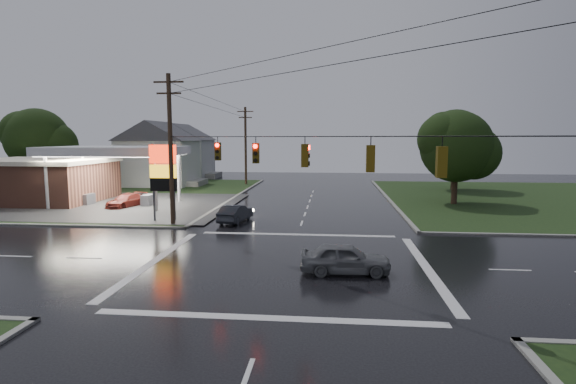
# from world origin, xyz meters

# --- Properties ---
(ground) EXTENTS (120.00, 120.00, 0.00)m
(ground) POSITION_xyz_m (0.00, 0.00, 0.00)
(ground) COLOR black
(ground) RESTS_ON ground
(grass_nw) EXTENTS (36.00, 36.00, 0.08)m
(grass_nw) POSITION_xyz_m (-26.00, 26.00, 0.04)
(grass_nw) COLOR #1C3115
(grass_nw) RESTS_ON ground
(grass_ne) EXTENTS (36.00, 36.00, 0.08)m
(grass_ne) POSITION_xyz_m (26.00, 26.00, 0.04)
(grass_ne) COLOR #1C3115
(grass_ne) RESTS_ON ground
(gas_station) EXTENTS (26.20, 18.00, 5.60)m
(gas_station) POSITION_xyz_m (-25.68, 19.70, 2.55)
(gas_station) COLOR #2D2D2D
(gas_station) RESTS_ON ground
(pylon_sign) EXTENTS (2.00, 0.35, 6.00)m
(pylon_sign) POSITION_xyz_m (-10.50, 10.50, 4.01)
(pylon_sign) COLOR #59595E
(pylon_sign) RESTS_ON ground
(utility_pole_nw) EXTENTS (2.20, 0.32, 11.00)m
(utility_pole_nw) POSITION_xyz_m (-9.50, 9.50, 5.72)
(utility_pole_nw) COLOR #382619
(utility_pole_nw) RESTS_ON ground
(utility_pole_n) EXTENTS (2.20, 0.32, 10.50)m
(utility_pole_n) POSITION_xyz_m (-9.50, 38.00, 5.47)
(utility_pole_n) COLOR #382619
(utility_pole_n) RESTS_ON ground
(traffic_signals) EXTENTS (26.87, 26.87, 1.47)m
(traffic_signals) POSITION_xyz_m (0.02, -0.02, 6.48)
(traffic_signals) COLOR black
(traffic_signals) RESTS_ON ground
(house_near) EXTENTS (11.05, 8.48, 8.60)m
(house_near) POSITION_xyz_m (-20.95, 36.00, 4.41)
(house_near) COLOR silver
(house_near) RESTS_ON ground
(house_far) EXTENTS (11.05, 8.48, 8.60)m
(house_far) POSITION_xyz_m (-21.95, 48.00, 4.41)
(house_far) COLOR silver
(house_far) RESTS_ON ground
(tree_nw_behind) EXTENTS (8.93, 7.60, 10.00)m
(tree_nw_behind) POSITION_xyz_m (-33.84, 29.99, 6.18)
(tree_nw_behind) COLOR black
(tree_nw_behind) RESTS_ON ground
(tree_ne_near) EXTENTS (7.99, 6.80, 8.98)m
(tree_ne_near) POSITION_xyz_m (14.14, 21.99, 5.56)
(tree_ne_near) COLOR black
(tree_ne_near) RESTS_ON ground
(tree_ne_far) EXTENTS (8.46, 7.20, 9.80)m
(tree_ne_far) POSITION_xyz_m (17.15, 33.99, 6.18)
(tree_ne_far) COLOR black
(tree_ne_far) RESTS_ON ground
(car_north) EXTENTS (2.10, 4.28, 1.35)m
(car_north) POSITION_xyz_m (-5.10, 11.02, 0.67)
(car_north) COLOR #23262B
(car_north) RESTS_ON ground
(car_crossing) EXTENTS (4.35, 1.87, 1.46)m
(car_crossing) POSITION_xyz_m (2.92, -1.32, 0.73)
(car_crossing) COLOR slate
(car_crossing) RESTS_ON ground
(car_pump) EXTENTS (2.93, 4.62, 1.25)m
(car_pump) POSITION_xyz_m (-16.75, 17.19, 0.62)
(car_pump) COLOR maroon
(car_pump) RESTS_ON ground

